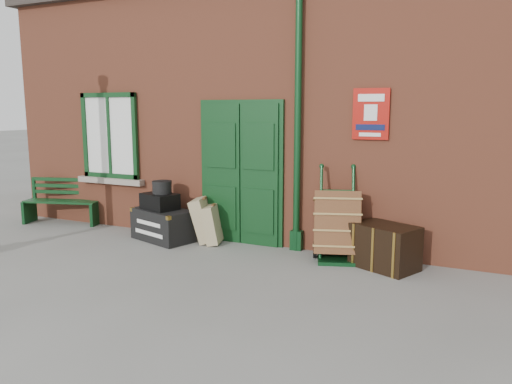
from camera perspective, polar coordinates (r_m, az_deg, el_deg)
The scene contains 10 objects.
ground at distance 6.69m, azimuth -5.06°, elevation -9.04°, with size 80.00×80.00×0.00m, color gray.
station_building at distance 9.53m, azimuth 5.47°, elevation 9.69°, with size 10.30×4.30×4.36m.
bench at distance 10.01m, azimuth -21.13°, elevation -0.84°, with size 1.47×0.81×0.87m.
houdini_trunk at distance 8.28m, azimuth -10.57°, elevation -3.70°, with size 1.02×0.56×0.51m, color black.
strongbox at distance 8.23m, azimuth -10.94°, elevation -1.05°, with size 0.56×0.41×0.26m, color black.
hatbox at distance 8.20m, azimuth -10.70°, elevation 0.55°, with size 0.31×0.31×0.20m, color black.
suitcase_back at distance 8.06m, azimuth -6.01°, elevation -3.17°, with size 0.20×0.50×0.70m, color tan.
suitcase_front at distance 7.95m, azimuth -5.00°, elevation -3.71°, with size 0.18×0.45×0.60m, color tan.
porter_trolley at distance 7.14m, azimuth 9.21°, elevation -3.68°, with size 0.82×0.85×1.31m.
dark_trunk at distance 6.94m, azimuth 14.51°, elevation -6.07°, with size 0.82×0.54×0.59m, color black.
Camera 1 is at (3.20, -5.48, 2.12)m, focal length 35.00 mm.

